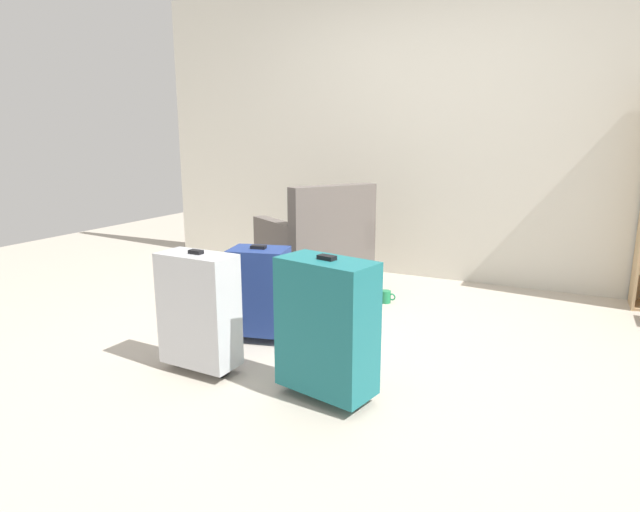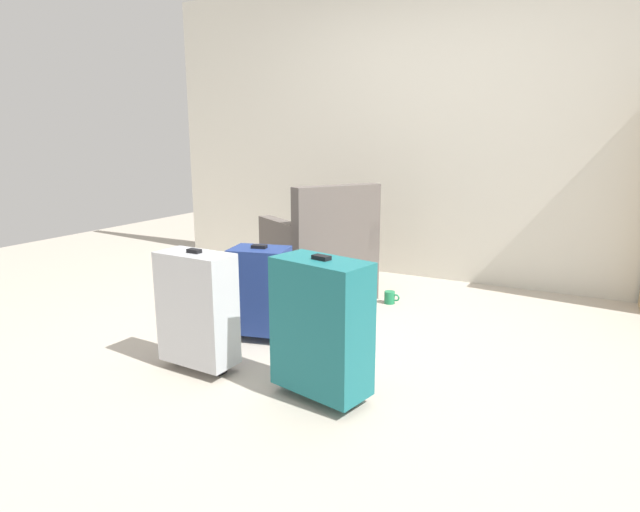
{
  "view_description": "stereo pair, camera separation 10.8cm",
  "coord_description": "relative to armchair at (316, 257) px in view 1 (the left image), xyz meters",
  "views": [
    {
      "loc": [
        1.17,
        -2.69,
        1.24
      ],
      "look_at": [
        -0.15,
        0.07,
        0.55
      ],
      "focal_mm": 29.54,
      "sensor_mm": 36.0,
      "label": 1
    },
    {
      "loc": [
        1.26,
        -2.64,
        1.24
      ],
      "look_at": [
        -0.15,
        0.07,
        0.55
      ],
      "focal_mm": 29.54,
      "sensor_mm": 36.0,
      "label": 2
    }
  ],
  "objects": [
    {
      "name": "ground_plane",
      "position": [
        0.61,
        -0.96,
        -0.32
      ],
      "size": [
        9.48,
        9.48,
        0.0
      ],
      "primitive_type": "plane",
      "color": "#B2A899"
    },
    {
      "name": "back_wall",
      "position": [
        0.61,
        1.0,
        0.98
      ],
      "size": [
        5.41,
        0.1,
        2.6
      ],
      "primitive_type": "cube",
      "color": "beige",
      "rests_on": "ground"
    },
    {
      "name": "armchair",
      "position": [
        0.0,
        0.0,
        0.0
      ],
      "size": [
        0.97,
        0.97,
        0.9
      ],
      "color": "#59514C",
      "rests_on": "ground"
    },
    {
      "name": "mug",
      "position": [
        0.57,
        0.06,
        -0.27
      ],
      "size": [
        0.12,
        0.08,
        0.1
      ],
      "color": "#1E7F4C",
      "rests_on": "ground"
    },
    {
      "name": "suitcase_navy_blue",
      "position": [
        0.09,
        -0.98,
        -0.0
      ],
      "size": [
        0.39,
        0.32,
        0.6
      ],
      "color": "navy",
      "rests_on": "ground"
    },
    {
      "name": "suitcase_teal",
      "position": [
        0.79,
        -1.5,
        0.05
      ],
      "size": [
        0.5,
        0.33,
        0.71
      ],
      "color": "#19666B",
      "rests_on": "ground"
    },
    {
      "name": "suitcase_silver",
      "position": [
        0.05,
        -1.52,
        0.03
      ],
      "size": [
        0.42,
        0.23,
        0.67
      ],
      "color": "#B7BABF",
      "rests_on": "ground"
    }
  ]
}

